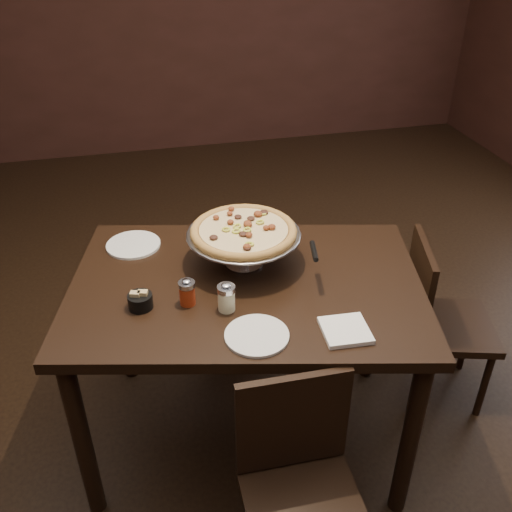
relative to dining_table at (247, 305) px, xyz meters
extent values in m
cube|color=black|center=(-0.02, 0.01, -0.73)|extent=(6.00, 7.00, 0.02)
cube|color=black|center=(0.00, 0.00, 0.09)|extent=(1.49, 1.16, 0.04)
cylinder|color=black|center=(-0.67, -0.23, -0.33)|extent=(0.07, 0.07, 0.78)
cylinder|color=black|center=(0.49, -0.50, -0.33)|extent=(0.07, 0.07, 0.78)
cylinder|color=black|center=(-0.49, 0.50, -0.33)|extent=(0.07, 0.07, 0.78)
cylinder|color=black|center=(0.67, 0.23, -0.33)|extent=(0.07, 0.07, 0.78)
cylinder|color=silver|center=(0.02, 0.13, 0.11)|extent=(0.15, 0.15, 0.01)
cylinder|color=silver|center=(0.02, 0.13, 0.18)|extent=(0.03, 0.03, 0.12)
cylinder|color=silver|center=(0.02, 0.13, 0.24)|extent=(0.11, 0.11, 0.01)
cylinder|color=gray|center=(0.02, 0.13, 0.25)|extent=(0.43, 0.43, 0.01)
torus|color=gray|center=(0.02, 0.13, 0.25)|extent=(0.44, 0.44, 0.01)
cylinder|color=brown|center=(0.02, 0.13, 0.26)|extent=(0.40, 0.40, 0.01)
torus|color=brown|center=(0.02, 0.13, 0.26)|extent=(0.41, 0.41, 0.03)
cylinder|color=tan|center=(0.02, 0.13, 0.27)|extent=(0.34, 0.34, 0.01)
cylinder|color=#F4F3BE|center=(-0.10, -0.14, 0.15)|extent=(0.06, 0.06, 0.08)
cylinder|color=silver|center=(-0.10, -0.14, 0.20)|extent=(0.06, 0.06, 0.02)
ellipsoid|color=silver|center=(-0.10, -0.14, 0.21)|extent=(0.03, 0.03, 0.01)
cylinder|color=maroon|center=(-0.23, -0.08, 0.15)|extent=(0.06, 0.06, 0.07)
cylinder|color=silver|center=(-0.23, -0.08, 0.19)|extent=(0.06, 0.06, 0.02)
ellipsoid|color=silver|center=(-0.23, -0.08, 0.21)|extent=(0.03, 0.03, 0.01)
cylinder|color=black|center=(-0.40, -0.06, 0.14)|extent=(0.09, 0.09, 0.05)
cube|color=tan|center=(-0.41, -0.06, 0.15)|extent=(0.04, 0.03, 0.06)
cube|color=tan|center=(-0.39, -0.06, 0.15)|extent=(0.04, 0.03, 0.06)
cube|color=white|center=(0.26, -0.36, 0.12)|extent=(0.16, 0.16, 0.02)
cylinder|color=white|center=(-0.40, 0.37, 0.11)|extent=(0.22, 0.22, 0.01)
cylinder|color=white|center=(-0.03, -0.31, 0.11)|extent=(0.22, 0.22, 0.01)
cone|color=silver|center=(0.24, -0.07, 0.25)|extent=(0.14, 0.14, 0.00)
cylinder|color=black|center=(0.24, -0.07, 0.25)|extent=(0.05, 0.13, 0.02)
cube|color=black|center=(0.08, 0.61, -0.33)|extent=(0.45, 0.45, 0.04)
cube|color=black|center=(0.04, 0.44, -0.10)|extent=(0.38, 0.10, 0.40)
cylinder|color=black|center=(0.26, 0.73, -0.53)|extent=(0.03, 0.03, 0.37)
cylinder|color=black|center=(-0.04, 0.79, -0.53)|extent=(0.03, 0.03, 0.37)
cylinder|color=black|center=(0.20, 0.43, -0.53)|extent=(0.03, 0.03, 0.37)
cylinder|color=black|center=(-0.11, 0.49, -0.53)|extent=(0.03, 0.03, 0.37)
cube|color=black|center=(0.04, -0.68, -0.33)|extent=(0.39, 0.39, 0.04)
cube|color=black|center=(0.04, -0.51, -0.10)|extent=(0.38, 0.03, 0.40)
cylinder|color=black|center=(0.19, -0.53, -0.53)|extent=(0.03, 0.03, 0.37)
cube|color=black|center=(0.96, 0.04, -0.33)|extent=(0.48, 0.48, 0.04)
cube|color=black|center=(0.80, 0.09, -0.10)|extent=(0.13, 0.38, 0.40)
cylinder|color=black|center=(1.07, -0.15, -0.53)|extent=(0.03, 0.03, 0.37)
cylinder|color=black|center=(1.15, 0.15, -0.53)|extent=(0.03, 0.03, 0.37)
cylinder|color=black|center=(0.77, -0.07, -0.53)|extent=(0.03, 0.03, 0.37)
cylinder|color=black|center=(0.86, 0.23, -0.53)|extent=(0.03, 0.03, 0.37)
camera|label=1|loc=(-0.38, -1.72, 1.35)|focal=40.00mm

